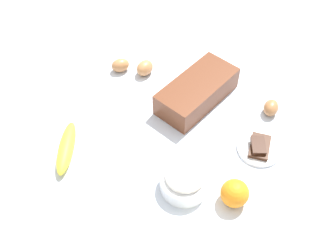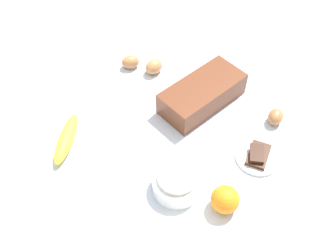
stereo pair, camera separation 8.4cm
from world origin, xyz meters
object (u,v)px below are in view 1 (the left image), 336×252
object	(u,v)px
butter_block	(191,244)
chocolate_plate	(259,148)
flour_bowl	(185,180)
egg_beside_bowl	(120,65)
orange_fruit	(235,193)
egg_near_butter	(145,68)
banana	(66,148)
loaf_pan	(197,91)
egg_loose	(271,108)

from	to	relation	value
butter_block	chocolate_plate	distance (m)	0.37
flour_bowl	butter_block	size ratio (longest dim) A/B	1.49
flour_bowl	egg_beside_bowl	world-z (taller)	flour_bowl
butter_block	egg_beside_bowl	world-z (taller)	butter_block
egg_beside_bowl	chocolate_plate	world-z (taller)	egg_beside_bowl
butter_block	orange_fruit	bearing A→B (deg)	167.70
orange_fruit	chocolate_plate	bearing A→B (deg)	179.80
orange_fruit	egg_near_butter	bearing A→B (deg)	-123.95
banana	egg_beside_bowl	bearing A→B (deg)	-171.19
loaf_pan	egg_near_butter	size ratio (longest dim) A/B	4.55
orange_fruit	egg_loose	world-z (taller)	orange_fruit
egg_near_butter	egg_loose	xyz separation A→B (m)	(-0.04, 0.44, -0.00)
chocolate_plate	loaf_pan	bearing A→B (deg)	-110.30
orange_fruit	banana	bearing A→B (deg)	-79.88
flour_bowl	banana	world-z (taller)	flour_bowl
egg_beside_bowl	orange_fruit	bearing A→B (deg)	62.50
loaf_pan	egg_beside_bowl	world-z (taller)	loaf_pan
loaf_pan	banana	size ratio (longest dim) A/B	1.59
flour_bowl	egg_near_butter	distance (m)	0.47
orange_fruit	chocolate_plate	world-z (taller)	orange_fruit
flour_bowl	egg_loose	world-z (taller)	flour_bowl
banana	egg_near_butter	bearing A→B (deg)	176.40
egg_near_butter	chocolate_plate	distance (m)	0.48
egg_beside_bowl	egg_near_butter	bearing A→B (deg)	108.55
flour_bowl	banana	size ratio (longest dim) A/B	0.71
banana	chocolate_plate	distance (m)	0.56
egg_near_butter	egg_loose	world-z (taller)	egg_near_butter
egg_beside_bowl	butter_block	bearing A→B (deg)	47.91
loaf_pan	butter_block	size ratio (longest dim) A/B	3.35
loaf_pan	orange_fruit	bearing A→B (deg)	53.77
loaf_pan	butter_block	xyz separation A→B (m)	(0.46, 0.21, -0.01)
banana	egg_loose	bearing A→B (deg)	132.95
egg_loose	chocolate_plate	size ratio (longest dim) A/B	0.47
loaf_pan	egg_near_butter	bearing A→B (deg)	-84.70
banana	butter_block	xyz separation A→B (m)	(0.09, 0.45, 0.01)
loaf_pan	orange_fruit	world-z (taller)	loaf_pan
egg_loose	chocolate_plate	world-z (taller)	egg_loose
butter_block	egg_loose	distance (m)	0.52
orange_fruit	butter_block	world-z (taller)	orange_fruit
orange_fruit	egg_beside_bowl	size ratio (longest dim) A/B	1.21
banana	butter_block	bearing A→B (deg)	79.02
egg_near_butter	banana	bearing A→B (deg)	-3.60
banana	egg_near_butter	world-z (taller)	egg_near_butter
flour_bowl	orange_fruit	world-z (taller)	orange_fruit
banana	chocolate_plate	world-z (taller)	banana
flour_bowl	banana	distance (m)	0.36
butter_block	chocolate_plate	bearing A→B (deg)	173.97
chocolate_plate	flour_bowl	bearing A→B (deg)	-31.62
loaf_pan	chocolate_plate	distance (m)	0.27
butter_block	egg_near_butter	distance (m)	0.65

